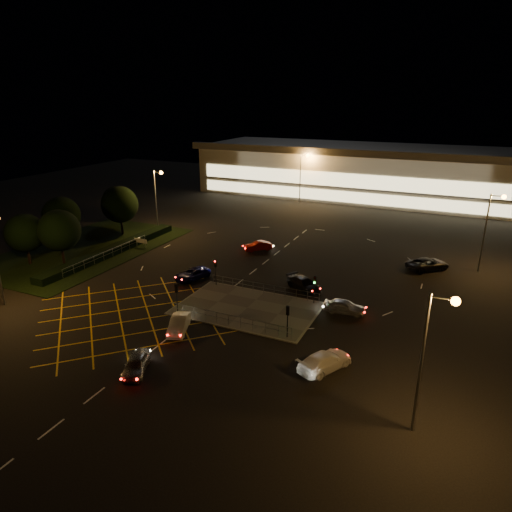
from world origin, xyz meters
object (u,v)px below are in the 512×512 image
at_px(signal_sw, 177,292).
at_px(signal_ne, 315,284).
at_px(car_east_grey, 428,264).
at_px(car_approach_white, 325,361).
at_px(signal_nw, 216,267).
at_px(car_near_silver, 136,364).
at_px(car_far_dkgrey, 304,284).
at_px(signal_se, 288,315).
at_px(car_queue_white, 179,324).
at_px(car_left_blue, 192,274).
at_px(car_right_silver, 345,306).
at_px(car_circ_red, 258,246).

xyz_separation_m(signal_sw, signal_ne, (12.00, 7.99, 0.00)).
distance_m(signal_ne, car_east_grey, 18.98).
bearing_deg(car_approach_white, signal_nw, -7.32).
height_order(car_near_silver, car_far_dkgrey, car_far_dkgrey).
relative_size(signal_sw, signal_se, 1.00).
bearing_deg(car_east_grey, signal_ne, 104.62).
xyz_separation_m(car_east_grey, car_approach_white, (-5.50, -27.40, -0.03)).
height_order(car_queue_white, car_left_blue, car_queue_white).
xyz_separation_m(signal_se, car_right_silver, (3.48, 7.30, -1.64)).
height_order(signal_sw, car_circ_red, signal_sw).
xyz_separation_m(car_far_dkgrey, car_east_grey, (12.35, 12.68, 0.07)).
bearing_deg(car_queue_white, signal_nw, 80.00).
height_order(signal_se, car_far_dkgrey, signal_se).
distance_m(signal_nw, car_left_blue, 4.12).
distance_m(signal_se, car_near_silver, 13.76).
bearing_deg(car_circ_red, signal_nw, -38.62).
relative_size(car_circ_red, car_approach_white, 0.79).
bearing_deg(car_east_grey, car_queue_white, 100.44).
xyz_separation_m(signal_se, signal_ne, (0.00, 7.99, 0.00)).
distance_m(car_near_silver, car_queue_white, 7.17).
height_order(car_right_silver, car_circ_red, car_right_silver).
bearing_deg(car_right_silver, car_approach_white, -178.78).
bearing_deg(signal_nw, signal_se, -33.65).
bearing_deg(signal_se, car_left_blue, -28.85).
distance_m(car_queue_white, car_far_dkgrey, 16.19).
distance_m(car_queue_white, car_circ_red, 25.14).
relative_size(signal_nw, car_left_blue, 0.67).
relative_size(signal_se, car_queue_white, 0.73).
height_order(car_right_silver, car_approach_white, car_approach_white).
distance_m(car_left_blue, car_approach_white, 23.58).
xyz_separation_m(car_near_silver, car_far_dkgrey, (6.87, 21.46, 0.00)).
xyz_separation_m(car_far_dkgrey, car_circ_red, (-10.66, 10.61, -0.04)).
distance_m(signal_se, car_queue_white, 10.39).
height_order(signal_nw, signal_ne, same).
relative_size(car_left_blue, car_far_dkgrey, 0.97).
bearing_deg(signal_nw, car_approach_white, -34.49).
xyz_separation_m(signal_ne, car_left_blue, (-15.69, 0.66, -1.72)).
bearing_deg(signal_sw, car_queue_white, 126.08).
distance_m(car_circ_red, car_east_grey, 23.10).
bearing_deg(car_east_grey, signal_se, 114.03).
bearing_deg(signal_se, signal_ne, -90.00).
height_order(signal_se, signal_nw, same).
relative_size(car_near_silver, car_queue_white, 0.95).
height_order(signal_se, car_circ_red, signal_se).
height_order(signal_nw, car_far_dkgrey, signal_nw).
bearing_deg(car_circ_red, car_approach_white, -7.81).
height_order(signal_ne, car_near_silver, signal_ne).
bearing_deg(car_near_silver, car_circ_red, 72.92).
bearing_deg(car_left_blue, car_near_silver, -53.01).
bearing_deg(signal_se, signal_sw, 0.00).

